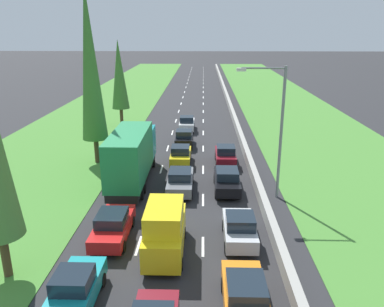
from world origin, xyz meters
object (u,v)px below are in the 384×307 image
(orange_sedan_right_lane, at_px, (245,297))
(grey_sedan_centre_lane, at_px, (180,180))
(red_sedan_left_lane, at_px, (113,226))
(street_light_mast, at_px, (276,124))
(maroon_hatchback_right_lane, at_px, (225,155))
(green_box_truck_left_lane, at_px, (132,155))
(poplar_tree_third, at_px, (119,75))
(yellow_van_centre_lane, at_px, (165,230))
(black_hatchback_centre_lane, at_px, (184,138))
(poplar_tree_second, at_px, (90,64))
(white_hatchback_centre_lane, at_px, (187,123))
(silver_hatchback_right_lane, at_px, (240,228))
(yellow_hatchback_centre_lane, at_px, (181,155))
(black_sedan_right_lane, at_px, (227,180))
(teal_hatchback_left_lane, at_px, (76,288))

(orange_sedan_right_lane, bearing_deg, grey_sedan_centre_lane, 104.94)
(red_sedan_left_lane, bearing_deg, street_light_mast, 31.29)
(orange_sedan_right_lane, height_order, maroon_hatchback_right_lane, maroon_hatchback_right_lane)
(green_box_truck_left_lane, xyz_separation_m, poplar_tree_third, (-4.50, 18.00, 3.95))
(yellow_van_centre_lane, distance_m, poplar_tree_third, 29.23)
(black_hatchback_centre_lane, distance_m, poplar_tree_second, 11.84)
(grey_sedan_centre_lane, distance_m, poplar_tree_third, 21.81)
(poplar_tree_third, bearing_deg, white_hatchback_centre_lane, -13.78)
(poplar_tree_second, bearing_deg, white_hatchback_centre_lane, 57.16)
(grey_sedan_centre_lane, xyz_separation_m, maroon_hatchback_right_lane, (3.57, 5.89, 0.02))
(black_hatchback_centre_lane, distance_m, silver_hatchback_right_lane, 18.63)
(poplar_tree_second, bearing_deg, maroon_hatchback_right_lane, -0.89)
(yellow_hatchback_centre_lane, bearing_deg, black_hatchback_centre_lane, 89.56)
(orange_sedan_right_lane, relative_size, black_hatchback_centre_lane, 1.15)
(black_hatchback_centre_lane, relative_size, black_sedan_right_lane, 0.87)
(red_sedan_left_lane, bearing_deg, green_box_truck_left_lane, 92.25)
(poplar_tree_second, bearing_deg, orange_sedan_right_lane, -59.51)
(green_box_truck_left_lane, xyz_separation_m, street_light_mast, (10.14, -2.36, 3.05))
(green_box_truck_left_lane, relative_size, white_hatchback_centre_lane, 2.41)
(red_sedan_left_lane, relative_size, street_light_mast, 0.50)
(red_sedan_left_lane, distance_m, black_hatchback_centre_lane, 18.32)
(white_hatchback_centre_lane, height_order, maroon_hatchback_right_lane, same)
(yellow_van_centre_lane, height_order, poplar_tree_third, poplar_tree_third)
(black_sedan_right_lane, bearing_deg, poplar_tree_second, 151.96)
(silver_hatchback_right_lane, height_order, black_sedan_right_lane, silver_hatchback_right_lane)
(black_sedan_right_lane, bearing_deg, orange_sedan_right_lane, -89.96)
(grey_sedan_centre_lane, height_order, poplar_tree_second, poplar_tree_second)
(red_sedan_left_lane, xyz_separation_m, green_box_truck_left_lane, (-0.33, 8.32, 1.37))
(red_sedan_left_lane, relative_size, white_hatchback_centre_lane, 1.15)
(orange_sedan_right_lane, height_order, poplar_tree_third, poplar_tree_third)
(street_light_mast, bearing_deg, poplar_tree_second, 153.82)
(yellow_hatchback_centre_lane, bearing_deg, green_box_truck_left_lane, -128.37)
(green_box_truck_left_lane, height_order, maroon_hatchback_right_lane, green_box_truck_left_lane)
(maroon_hatchback_right_lane, bearing_deg, teal_hatchback_left_lane, -111.75)
(green_box_truck_left_lane, relative_size, maroon_hatchback_right_lane, 2.41)
(red_sedan_left_lane, height_order, white_hatchback_centre_lane, white_hatchback_centre_lane)
(orange_sedan_right_lane, height_order, yellow_hatchback_centre_lane, yellow_hatchback_centre_lane)
(teal_hatchback_left_lane, height_order, maroon_hatchback_right_lane, same)
(orange_sedan_right_lane, bearing_deg, black_sedan_right_lane, 90.04)
(green_box_truck_left_lane, height_order, white_hatchback_centre_lane, green_box_truck_left_lane)
(white_hatchback_centre_lane, height_order, black_sedan_right_lane, white_hatchback_centre_lane)
(green_box_truck_left_lane, xyz_separation_m, silver_hatchback_right_lane, (7.32, -8.49, -1.35))
(black_hatchback_centre_lane, bearing_deg, poplar_tree_second, -145.08)
(green_box_truck_left_lane, distance_m, street_light_mast, 10.85)
(maroon_hatchback_right_lane, relative_size, street_light_mast, 0.43)
(street_light_mast, bearing_deg, black_hatchback_centre_lane, 119.00)
(green_box_truck_left_lane, distance_m, black_hatchback_centre_lane, 10.41)
(white_hatchback_centre_lane, bearing_deg, yellow_hatchback_centre_lane, -90.28)
(yellow_van_centre_lane, bearing_deg, street_light_mast, 47.55)
(yellow_hatchback_centre_lane, relative_size, maroon_hatchback_right_lane, 1.00)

